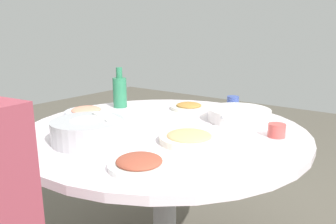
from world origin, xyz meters
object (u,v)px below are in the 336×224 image
object	(u,v)px
round_dining_table	(164,148)
dish_noodles	(189,138)
soup_bowl	(239,115)
dish_stirfry	(139,163)
tea_cup_near	(277,130)
rice_bowl	(88,130)
tea_cup_far	(233,102)
dish_tofu_braise	(189,107)
dish_shrimp	(86,111)
green_bottle	(120,91)

from	to	relation	value
round_dining_table	dish_noodles	world-z (taller)	dish_noodles
soup_bowl	dish_stirfry	xyz separation A→B (m)	(0.01, 0.70, -0.01)
dish_noodles	tea_cup_near	distance (m)	0.36
rice_bowl	tea_cup_far	xyz separation A→B (m)	(-0.19, -0.86, -0.01)
rice_bowl	dish_tofu_braise	xyz separation A→B (m)	(-0.01, -0.69, -0.03)
soup_bowl	dish_shrimp	distance (m)	0.77
dish_shrimp	dish_noodles	bearing A→B (deg)	176.25
dish_noodles	dish_shrimp	xyz separation A→B (m)	(0.66, -0.04, -0.00)
soup_bowl	green_bottle	size ratio (longest dim) A/B	1.45
dish_shrimp	tea_cup_near	xyz separation A→B (m)	(-0.90, -0.22, 0.01)
dish_stirfry	dish_noodles	xyz separation A→B (m)	(0.01, -0.30, 0.00)
rice_bowl	soup_bowl	bearing A→B (deg)	-117.89
rice_bowl	dish_stirfry	distance (m)	0.33
soup_bowl	dish_noodles	world-z (taller)	soup_bowl
soup_bowl	green_bottle	xyz separation A→B (m)	(0.66, 0.13, 0.06)
dish_tofu_braise	green_bottle	bearing A→B (deg)	28.68
dish_stirfry	tea_cup_far	bearing A→B (deg)	-81.98
rice_bowl	green_bottle	bearing A→B (deg)	-56.67
soup_bowl	dish_stirfry	bearing A→B (deg)	89.16
round_dining_table	dish_stirfry	xyz separation A→B (m)	(-0.21, 0.40, 0.11)
dish_stirfry	dish_tofu_braise	bearing A→B (deg)	-67.65
round_dining_table	soup_bowl	size ratio (longest dim) A/B	3.81
soup_bowl	tea_cup_far	bearing A→B (deg)	-58.03
dish_tofu_braise	tea_cup_near	xyz separation A→B (m)	(-0.55, 0.20, 0.01)
green_bottle	tea_cup_near	world-z (taller)	green_bottle
dish_shrimp	tea_cup_near	world-z (taller)	tea_cup_near
dish_noodles	green_bottle	xyz separation A→B (m)	(0.64, -0.28, 0.07)
rice_bowl	dish_stirfry	world-z (taller)	rice_bowl
dish_tofu_braise	tea_cup_far	world-z (taller)	tea_cup_far
tea_cup_near	tea_cup_far	world-z (taller)	tea_cup_far
rice_bowl	dish_shrimp	size ratio (longest dim) A/B	1.28
dish_noodles	tea_cup_near	bearing A→B (deg)	-132.80
dish_noodles	tea_cup_far	bearing A→B (deg)	-79.18
round_dining_table	soup_bowl	distance (m)	0.39
tea_cup_near	tea_cup_far	distance (m)	0.52
round_dining_table	dish_tofu_braise	bearing A→B (deg)	-73.67
dish_tofu_braise	dish_shrimp	size ratio (longest dim) A/B	0.94
round_dining_table	tea_cup_far	bearing A→B (deg)	-98.11
dish_tofu_braise	dish_shrimp	distance (m)	0.55
rice_bowl	dish_shrimp	world-z (taller)	rice_bowl
dish_stirfry	round_dining_table	bearing A→B (deg)	-62.60
rice_bowl	green_bottle	size ratio (longest dim) A/B	1.23
dish_tofu_braise	soup_bowl	bearing A→B (deg)	169.92
dish_noodles	green_bottle	size ratio (longest dim) A/B	1.03
round_dining_table	dish_tofu_braise	size ratio (longest dim) A/B	6.14
rice_bowl	dish_noodles	xyz separation A→B (m)	(-0.31, -0.23, -0.03)
green_bottle	tea_cup_far	distance (m)	0.64
dish_shrimp	dish_stirfry	bearing A→B (deg)	152.92
round_dining_table	rice_bowl	bearing A→B (deg)	70.26
round_dining_table	dish_tofu_braise	world-z (taller)	dish_tofu_braise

